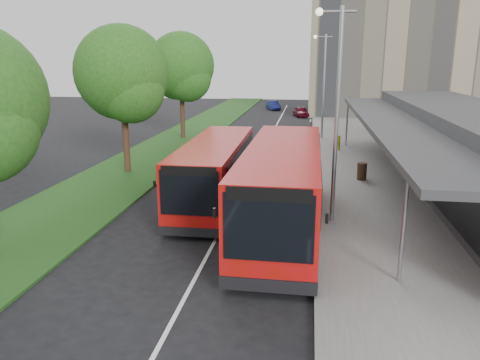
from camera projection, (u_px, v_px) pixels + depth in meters
The scene contains 17 objects.
ground at pixel (217, 236), 17.18m from camera, with size 120.00×120.00×0.00m, color black.
pavement at pixel (346, 144), 35.45m from camera, with size 5.00×80.00×0.15m, color slate.
grass_verge at pixel (180, 140), 37.31m from camera, with size 5.00×80.00×0.10m, color #1C4114.
lane_centre_line at pixel (260, 155), 31.54m from camera, with size 0.12×70.00×0.01m, color silver.
kerb_dashes at pixel (310, 146), 34.90m from camera, with size 0.12×56.00×0.01m.
office_block at pixel (409, 34), 53.12m from camera, with size 22.00×12.00×18.00m, color gray.
station_building at pixel (467, 150), 22.78m from camera, with size 7.70×26.00×4.00m.
tree_mid at pixel (122, 79), 25.52m from camera, with size 5.09×5.09×8.17m.
tree_far at pixel (181, 70), 36.96m from camera, with size 5.24×5.24×8.43m.
lamp_post_near at pixel (335, 104), 17.32m from camera, with size 1.44×0.28×8.00m.
lamp_post_far at pixel (323, 80), 36.47m from camera, with size 1.44×0.28×8.00m.
bus_main at pixel (282, 188), 17.59m from camera, with size 3.05×11.27×3.18m.
bus_second at pixel (215, 171), 21.01m from camera, with size 2.68×9.88×2.78m.
litter_bin at pixel (362, 171), 24.55m from camera, with size 0.50×0.50×0.89m, color #362616.
bollard at pixel (339, 143), 32.52m from camera, with size 0.16×0.16×1.01m, color #FFF20D.
car_near at pixel (301, 112), 52.40m from camera, with size 1.36×3.39×1.16m, color #5A0C1E.
car_far at pixel (273, 105), 59.71m from camera, with size 1.18×3.38×1.11m, color navy.
Camera 1 is at (3.20, -15.81, 6.34)m, focal length 35.00 mm.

